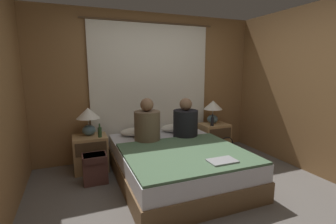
# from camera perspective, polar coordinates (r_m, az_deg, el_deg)

# --- Properties ---
(ground_plane) EXTENTS (16.00, 16.00, 0.00)m
(ground_plane) POSITION_cam_1_polar(r_m,az_deg,el_deg) (3.13, 6.93, -19.97)
(ground_plane) COLOR #66605B
(wall_back) EXTENTS (4.07, 0.06, 2.50)m
(wall_back) POSITION_cam_1_polar(r_m,az_deg,el_deg) (4.37, -4.10, 6.02)
(wall_back) COLOR olive
(wall_back) RESTS_ON ground_plane
(wall_right) EXTENTS (0.06, 3.65, 2.50)m
(wall_right) POSITION_cam_1_polar(r_m,az_deg,el_deg) (4.10, 32.86, 4.11)
(wall_right) COLOR olive
(wall_right) RESTS_ON ground_plane
(curtain_panel) EXTENTS (2.31, 0.02, 2.34)m
(curtain_panel) POSITION_cam_1_polar(r_m,az_deg,el_deg) (4.32, -3.83, 4.89)
(curtain_panel) COLOR white
(curtain_panel) RESTS_ON ground_plane
(bed) EXTENTS (1.61, 2.06, 0.48)m
(bed) POSITION_cam_1_polar(r_m,az_deg,el_deg) (3.55, 1.90, -11.88)
(bed) COLOR brown
(bed) RESTS_ON ground_plane
(nightstand_left) EXTENTS (0.50, 0.41, 0.55)m
(nightstand_left) POSITION_cam_1_polar(r_m,az_deg,el_deg) (3.99, -17.68, -9.21)
(nightstand_left) COLOR tan
(nightstand_left) RESTS_ON ground_plane
(nightstand_right) EXTENTS (0.50, 0.41, 0.55)m
(nightstand_right) POSITION_cam_1_polar(r_m,az_deg,el_deg) (4.67, 10.72, -6.03)
(nightstand_right) COLOR tan
(nightstand_right) RESTS_ON ground_plane
(lamp_left) EXTENTS (0.35, 0.35, 0.43)m
(lamp_left) POSITION_cam_1_polar(r_m,az_deg,el_deg) (3.91, -18.20, -1.17)
(lamp_left) COLOR slate
(lamp_left) RESTS_ON nightstand_left
(lamp_right) EXTENTS (0.35, 0.35, 0.43)m
(lamp_right) POSITION_cam_1_polar(r_m,az_deg,el_deg) (4.60, 10.49, 0.85)
(lamp_right) COLOR slate
(lamp_right) RESTS_ON nightstand_right
(pillow_left) EXTENTS (0.56, 0.35, 0.12)m
(pillow_left) POSITION_cam_1_polar(r_m,az_deg,el_deg) (4.08, -7.30, -4.55)
(pillow_left) COLOR silver
(pillow_left) RESTS_ON bed
(pillow_right) EXTENTS (0.56, 0.35, 0.12)m
(pillow_right) POSITION_cam_1_polar(r_m,az_deg,el_deg) (4.30, 1.88, -3.68)
(pillow_right) COLOR silver
(pillow_right) RESTS_ON bed
(blanket_on_bed) EXTENTS (1.55, 1.37, 0.03)m
(blanket_on_bed) POSITION_cam_1_polar(r_m,az_deg,el_deg) (3.19, 4.22, -9.59)
(blanket_on_bed) COLOR #4C6B4C
(blanket_on_bed) RESTS_ON bed
(person_left_in_bed) EXTENTS (0.39, 0.39, 0.66)m
(person_left_in_bed) POSITION_cam_1_polar(r_m,az_deg,el_deg) (3.67, -4.90, -2.90)
(person_left_in_bed) COLOR brown
(person_left_in_bed) RESTS_ON bed
(person_right_in_bed) EXTENTS (0.39, 0.39, 0.63)m
(person_right_in_bed) POSITION_cam_1_polar(r_m,az_deg,el_deg) (3.90, 4.13, -2.30)
(person_right_in_bed) COLOR black
(person_right_in_bed) RESTS_ON bed
(beer_bottle_on_left_stand) EXTENTS (0.06, 0.06, 0.21)m
(beer_bottle_on_left_stand) POSITION_cam_1_polar(r_m,az_deg,el_deg) (3.79, -15.69, -4.51)
(beer_bottle_on_left_stand) COLOR #2D4C28
(beer_bottle_on_left_stand) RESTS_ON nightstand_left
(beer_bottle_on_right_stand) EXTENTS (0.06, 0.06, 0.21)m
(beer_bottle_on_right_stand) POSITION_cam_1_polar(r_m,az_deg,el_deg) (4.43, 10.33, -2.14)
(beer_bottle_on_right_stand) COLOR black
(beer_bottle_on_right_stand) RESTS_ON nightstand_right
(laptop_on_bed) EXTENTS (0.33, 0.21, 0.02)m
(laptop_on_bed) POSITION_cam_1_polar(r_m,az_deg,el_deg) (2.94, 12.59, -11.11)
(laptop_on_bed) COLOR #9EA0A5
(laptop_on_bed) RESTS_ON blanket_on_bed
(backpack_on_floor) EXTENTS (0.32, 0.29, 0.41)m
(backpack_on_floor) POSITION_cam_1_polar(r_m,az_deg,el_deg) (3.58, -16.76, -12.19)
(backpack_on_floor) COLOR brown
(backpack_on_floor) RESTS_ON ground_plane
(handbag_on_floor) EXTENTS (0.35, 0.15, 0.39)m
(handbag_on_floor) POSITION_cam_1_polar(r_m,az_deg,el_deg) (4.45, 13.53, -9.04)
(handbag_on_floor) COLOR black
(handbag_on_floor) RESTS_ON ground_plane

